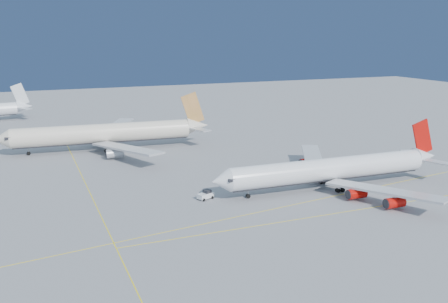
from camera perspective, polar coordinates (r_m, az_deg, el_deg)
The scene contains 5 objects.
ground at distance 115.62m, azimuth 6.40°, elevation -5.16°, with size 500.00×500.00×0.00m, color slate.
taxiway_lines at distance 115.20m, azimuth -1.59°, elevation -5.14°, with size 118.86×140.00×0.02m.
airliner_virgin at distance 123.16m, azimuth 12.42°, elevation -1.98°, with size 62.15×55.91×15.35m.
airliner_etihad at distance 163.80m, azimuth -13.14°, elevation 2.05°, with size 67.50×62.24×17.61m.
pushback_tug at distance 113.24m, azimuth -2.10°, elevation -4.97°, with size 4.09×3.26×2.07m.
Camera 1 is at (-53.25, -95.85, 36.67)m, focal length 40.00 mm.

